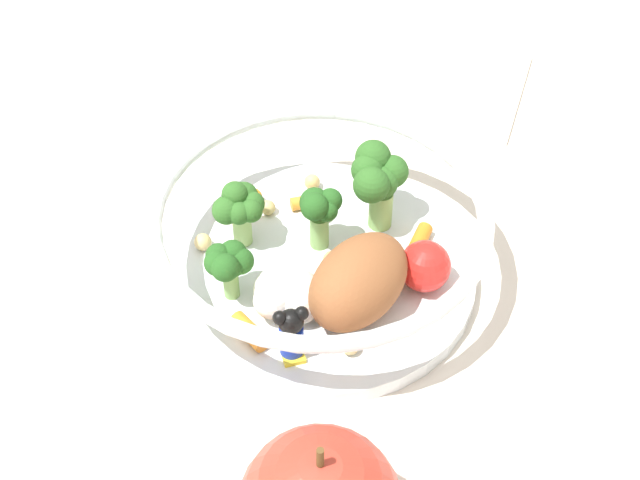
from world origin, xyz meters
TOP-DOWN VIEW (x-y plane):
  - ground_plane at (0.00, 0.00)m, footprint 2.40×2.40m
  - food_container at (-0.00, -0.02)m, footprint 0.21×0.21m
  - folded_napkin at (-0.06, 0.21)m, footprint 0.15×0.15m

SIDE VIEW (x-z plane):
  - ground_plane at x=0.00m, z-range 0.00..0.00m
  - folded_napkin at x=-0.06m, z-range 0.00..0.01m
  - food_container at x=0.00m, z-range 0.00..0.07m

